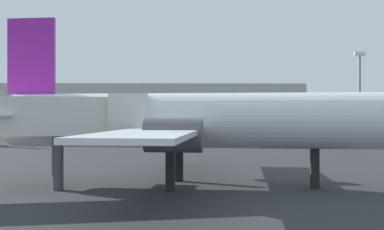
% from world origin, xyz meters
% --- Properties ---
extents(airplane_at_gate, '(32.29, 29.12, 11.22)m').
position_xyz_m(airplane_at_gate, '(2.04, 22.72, 4.27)').
color(airplane_at_gate, white).
rests_on(airplane_at_gate, ground_plane).
extents(light_mast_right, '(2.40, 0.50, 18.51)m').
position_xyz_m(light_mast_right, '(40.31, 90.65, 10.51)').
color(light_mast_right, slate).
rests_on(light_mast_right, ground_plane).
extents(terminal_building, '(96.72, 22.15, 13.36)m').
position_xyz_m(terminal_building, '(-12.77, 127.02, 6.68)').
color(terminal_building, '#B7B7B2').
rests_on(terminal_building, ground_plane).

